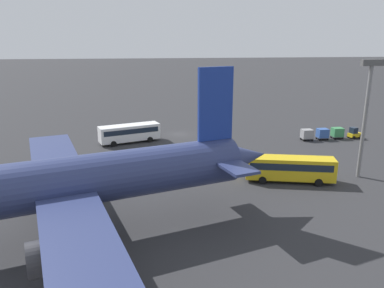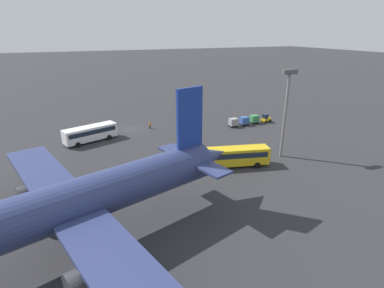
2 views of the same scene
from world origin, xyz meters
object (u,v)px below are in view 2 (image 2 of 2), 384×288
airplane (57,209)px  shuttle_bus_far (235,155)px  shuttle_bus_near (90,132)px  cargo_cart_grey (233,122)px  cargo_cart_blue (244,120)px  cargo_cart_green (254,119)px  worker_person (150,125)px  baggage_tug (266,118)px

airplane → shuttle_bus_far: bearing=-171.7°
shuttle_bus_near → cargo_cart_grey: (-32.24, 2.85, -0.74)m
shuttle_bus_near → shuttle_bus_far: (-21.23, 22.18, 0.03)m
cargo_cart_blue → cargo_cart_grey: (3.10, 0.12, 0.00)m
shuttle_bus_near → shuttle_bus_far: bearing=115.3°
shuttle_bus_far → cargo_cart_blue: 24.04m
cargo_cart_green → cargo_cart_blue: same height
shuttle_bus_near → worker_person: 14.09m
baggage_tug → cargo_cart_green: bearing=-16.0°
airplane → worker_person: 43.17m
cargo_cart_green → airplane: bearing=36.1°
worker_person → cargo_cart_grey: cargo_cart_grey is taller
worker_person → cargo_cart_grey: 19.74m
cargo_cart_blue → shuttle_bus_far: bearing=54.0°
cargo_cart_grey → cargo_cart_green: bearing=-175.6°
shuttle_bus_near → cargo_cart_green: size_ratio=5.39×
worker_person → cargo_cart_green: cargo_cart_green is taller
cargo_cart_blue → worker_person: bearing=-16.2°
baggage_tug → worker_person: 28.86m
worker_person → cargo_cart_blue: cargo_cart_blue is taller
airplane → shuttle_bus_near: 35.36m
shuttle_bus_near → cargo_cart_grey: shuttle_bus_near is taller
cargo_cart_green → cargo_cart_blue: (3.10, 0.35, 0.00)m
shuttle_bus_far → cargo_cart_grey: (-11.01, -19.33, -0.77)m
shuttle_bus_near → cargo_cart_green: shuttle_bus_near is taller
baggage_tug → worker_person: size_ratio=1.52×
worker_person → cargo_cart_green: bearing=166.5°
airplane → cargo_cart_blue: 52.28m
shuttle_bus_far → baggage_tug: size_ratio=4.40×
baggage_tug → worker_person: bearing=-25.9°
worker_person → shuttle_bus_near: bearing=14.8°
worker_person → cargo_cart_blue: size_ratio=0.84×
cargo_cart_grey → worker_person: bearing=-19.1°
cargo_cart_blue → cargo_cart_grey: size_ratio=1.00×
airplane → cargo_cart_grey: size_ratio=21.56×
shuttle_bus_near → worker_person: size_ratio=6.38×
airplane → cargo_cart_grey: 49.80m
cargo_cart_green → worker_person: bearing=-13.5°
shuttle_bus_far → baggage_tug: bearing=-122.3°
shuttle_bus_far → baggage_tug: 28.47m
baggage_tug → cargo_cart_green: 3.37m
airplane → cargo_cart_blue: (-41.13, -31.94, -4.62)m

